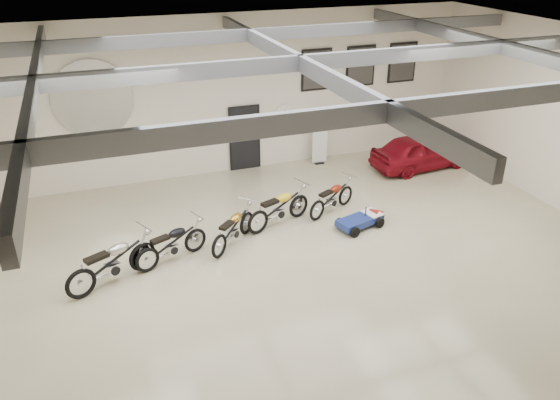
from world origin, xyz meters
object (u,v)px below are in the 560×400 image
object	(u,v)px
motorcycle_black	(171,243)
go_kart	(364,217)
motorcycle_silver	(112,262)
motorcycle_red	(332,197)
motorcycle_yellow	(279,207)
banner_stand	(320,137)
vintage_car	(421,151)
motorcycle_gold	(233,228)

from	to	relation	value
motorcycle_black	go_kart	xyz separation A→B (m)	(5.12, -0.04, -0.21)
motorcycle_silver	motorcycle_red	size ratio (longest dim) A/B	1.20
motorcycle_silver	motorcycle_yellow	size ratio (longest dim) A/B	1.07
motorcycle_red	banner_stand	bearing A→B (deg)	45.19
banner_stand	motorcycle_red	world-z (taller)	banner_stand
motorcycle_yellow	vintage_car	size ratio (longest dim) A/B	0.60
vintage_car	motorcycle_gold	bearing A→B (deg)	106.07
motorcycle_red	go_kart	xyz separation A→B (m)	(0.46, -1.04, -0.19)
motorcycle_silver	motorcycle_black	distance (m)	1.48
motorcycle_black	go_kart	distance (m)	5.12
motorcycle_yellow	vintage_car	bearing A→B (deg)	-0.41
motorcycle_silver	motorcycle_red	xyz separation A→B (m)	(6.06, 1.47, -0.10)
motorcycle_yellow	go_kart	distance (m)	2.29
motorcycle_black	banner_stand	bearing A→B (deg)	14.97
motorcycle_gold	go_kart	distance (m)	3.55
motorcycle_yellow	go_kart	world-z (taller)	motorcycle_yellow
motorcycle_gold	motorcycle_yellow	xyz separation A→B (m)	(1.43, 0.59, 0.04)
motorcycle_silver	motorcycle_gold	xyz separation A→B (m)	(2.98, 0.70, -0.08)
banner_stand	motorcycle_black	size ratio (longest dim) A/B	1.00
motorcycle_gold	motorcycle_yellow	world-z (taller)	motorcycle_yellow
banner_stand	motorcycle_gold	size ratio (longest dim) A/B	1.02
motorcycle_yellow	motorcycle_red	size ratio (longest dim) A/B	1.12
motorcycle_silver	vintage_car	distance (m)	10.75
motorcycle_gold	motorcycle_yellow	size ratio (longest dim) A/B	0.92
banner_stand	go_kart	bearing A→B (deg)	-96.19
go_kart	motorcycle_silver	bearing A→B (deg)	168.70
motorcycle_red	vintage_car	distance (m)	4.57
motorcycle_gold	motorcycle_red	bearing A→B (deg)	-28.68
motorcycle_silver	motorcycle_black	size ratio (longest dim) A/B	1.15
go_kart	motorcycle_black	bearing A→B (deg)	164.49
motorcycle_gold	motorcycle_red	distance (m)	3.17
banner_stand	motorcycle_black	world-z (taller)	banner_stand
motorcycle_red	motorcycle_gold	bearing A→B (deg)	167.57
motorcycle_black	motorcycle_yellow	distance (m)	3.12
banner_stand	motorcycle_silver	distance (m)	8.71
motorcycle_silver	go_kart	xyz separation A→B (m)	(6.52, 0.43, -0.28)
motorcycle_silver	vintage_car	bearing A→B (deg)	-6.60
vintage_car	go_kart	bearing A→B (deg)	124.45
banner_stand	motorcycle_silver	size ratio (longest dim) A/B	0.87
banner_stand	motorcycle_red	distance (m)	3.65
motorcycle_silver	motorcycle_red	distance (m)	6.23
banner_stand	go_kart	distance (m)	4.57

